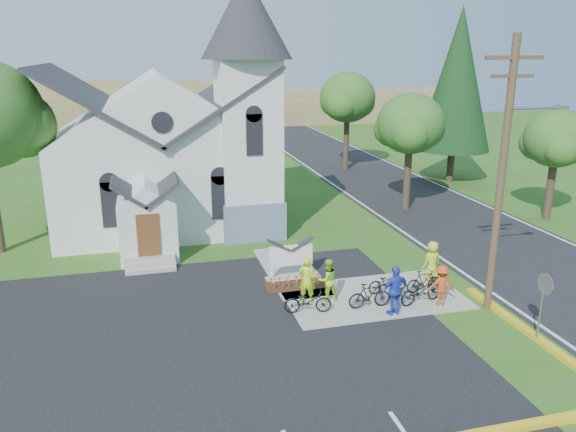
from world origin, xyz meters
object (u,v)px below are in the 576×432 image
object	(u,v)px
cyclist_0	(307,280)
cyclist_4	(432,261)
bike_1	(370,295)
cyclist_1	(328,280)
utility_pole	(504,169)
cyclist_3	(442,285)
stop_sign	(544,293)
bike_4	(421,291)
bike_2	(388,282)
bike_0	(308,301)
bike_3	(424,281)
cyclist_2	(395,290)
church_sign	(291,256)

from	to	relation	value
cyclist_0	cyclist_4	distance (m)	5.77
cyclist_0	bike_1	bearing A→B (deg)	176.28
cyclist_1	bike_1	xyz separation A→B (m)	(1.32, -1.07, -0.34)
utility_pole	cyclist_3	size ratio (longest dim) A/B	6.26
stop_sign	bike_4	xyz separation A→B (m)	(-2.43, 3.67, -1.22)
cyclist_0	bike_2	bearing A→B (deg)	-156.29
utility_pole	bike_0	distance (m)	8.49
bike_0	bike_3	size ratio (longest dim) A/B	1.14
stop_sign	cyclist_2	size ratio (longest dim) A/B	1.30
cyclist_3	utility_pole	bearing A→B (deg)	172.51
cyclist_3	bike_4	bearing A→B (deg)	-11.77
church_sign	bike_3	distance (m)	5.59
utility_pole	cyclist_3	xyz separation A→B (m)	(-1.69, 0.65, -4.55)
stop_sign	cyclist_4	xyz separation A→B (m)	(-0.94, 5.60, -0.87)
cyclist_4	cyclist_2	bearing A→B (deg)	27.05
church_sign	cyclist_0	distance (m)	2.52
cyclist_2	cyclist_3	xyz separation A→B (m)	(2.08, 0.32, -0.16)
cyclist_1	bike_2	size ratio (longest dim) A/B	0.98
cyclist_1	bike_0	bearing A→B (deg)	32.03
utility_pole	bike_4	size ratio (longest dim) A/B	5.15
church_sign	stop_sign	distance (m)	9.97
church_sign	cyclist_0	bearing A→B (deg)	-90.73
cyclist_2	bike_4	distance (m)	1.61
cyclist_0	bike_4	distance (m)	4.43
bike_1	cyclist_3	xyz separation A→B (m)	(2.75, -0.43, 0.30)
cyclist_1	bike_1	world-z (taller)	cyclist_1
cyclist_2	bike_2	world-z (taller)	cyclist_2
cyclist_0	bike_1	world-z (taller)	cyclist_0
bike_1	bike_4	bearing A→B (deg)	-91.17
cyclist_2	bike_2	size ratio (longest dim) A/B	1.11
church_sign	utility_pole	bearing A→B (deg)	-35.60
church_sign	bike_2	bearing A→B (deg)	-36.50
cyclist_1	utility_pole	bearing A→B (deg)	151.97
cyclist_1	bike_3	size ratio (longest dim) A/B	1.09
bike_0	cyclist_4	world-z (taller)	cyclist_4
bike_3	bike_4	distance (m)	1.08
utility_pole	cyclist_2	xyz separation A→B (m)	(-3.77, 0.33, -4.40)
cyclist_0	bike_4	bearing A→B (deg)	-172.68
cyclist_2	bike_3	size ratio (longest dim) A/B	1.23
bike_1	church_sign	bearing A→B (deg)	32.35
stop_sign	cyclist_3	xyz separation A→B (m)	(-1.76, 3.35, -0.93)
cyclist_2	bike_4	size ratio (longest dim) A/B	0.98
cyclist_1	bike_3	xyz separation A→B (m)	(4.00, -0.28, -0.38)
utility_pole	cyclist_1	size ratio (longest dim) A/B	5.94
cyclist_1	bike_3	bearing A→B (deg)	168.48
cyclist_0	cyclist_3	size ratio (longest dim) A/B	1.16
cyclist_0	bike_0	bearing A→B (deg)	99.36
church_sign	bike_4	size ratio (longest dim) A/B	1.13
cyclist_1	bike_2	xyz separation A→B (m)	(2.56, 0.05, -0.39)
cyclist_0	cyclist_2	bearing A→B (deg)	170.10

